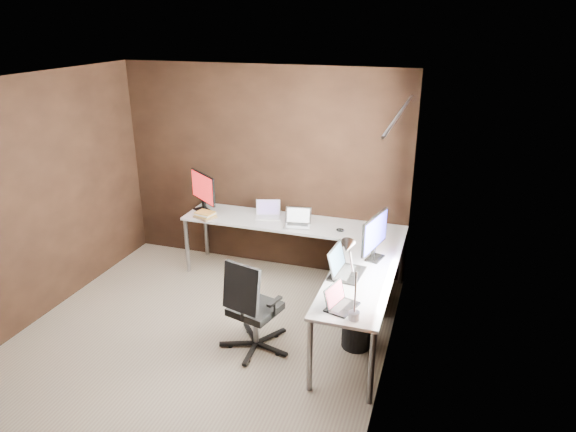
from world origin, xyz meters
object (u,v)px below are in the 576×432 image
Objects in this scene: monitor_left at (203,190)px; laptop_silver at (298,222)px; office_chair at (253,323)px; laptop_white at (268,213)px; drawer_pedestal at (365,279)px; monitor_right at (375,235)px; laptop_black_small at (339,302)px; desk_lamp at (350,268)px; wastebasket at (356,331)px; laptop_black_big at (343,268)px; book_stack at (205,215)px.

monitor_left reaches higher than laptop_silver.
laptop_white is at bearing 119.65° from office_chair.
drawer_pedestal is 2.26m from monitor_left.
laptop_black_small is (-0.12, -1.01, -0.22)m from monitor_right.
laptop_silver is (-0.86, 0.27, 0.48)m from drawer_pedestal.
laptop_black_small is at bearing -70.36° from laptop_white.
desk_lamp is at bearing -86.50° from drawer_pedestal.
office_chair is at bearing -91.42° from laptop_white.
monitor_left reaches higher than wastebasket.
wastebasket is at bearing -58.73° from laptop_white.
drawer_pedestal is at bearing 33.68° from monitor_right.
laptop_silver reaches higher than drawer_pedestal.
monitor_left is at bearing 66.11° from laptop_black_big.
desk_lamp is (0.19, -0.68, 0.36)m from laptop_black_big.
office_chair is 2.94× the size of wastebasket.
laptop_white is at bearing 50.45° from laptop_black_big.
laptop_silver is at bearing 104.58° from office_chair.
laptop_black_small is (0.10, -0.60, -0.01)m from laptop_black_big.
monitor_right is 1.04m from laptop_black_small.
laptop_white reaches higher than laptop_black_small.
laptop_silver is at bearing 44.43° from laptop_black_small.
book_stack reaches higher than drawer_pedestal.
monitor_right is 1.67× the size of laptop_silver.
laptop_black_small is 1.02× the size of wastebasket.
laptop_white is 1.01× the size of laptop_black_small.
book_stack is (-2.00, 0.15, 0.47)m from drawer_pedestal.
laptop_silver is 0.35× the size of office_chair.
desk_lamp is at bearing -69.79° from laptop_white.
wastebasket is at bearing 89.45° from desk_lamp.
laptop_white is at bearing 161.98° from drawer_pedestal.
drawer_pedestal is 1.66m from desk_lamp.
monitor_left is 1.48× the size of laptop_silver.
laptop_black_big is (0.76, -1.01, 0.01)m from laptop_silver.
desk_lamp reaches higher than laptop_white.
monitor_left is 1.50× the size of wastebasket.
monitor_left is 2.62m from wastebasket.
monitor_left is 1.47× the size of laptop_black_small.
laptop_white is 2.17m from laptop_black_small.
monitor_right reaches higher than drawer_pedestal.
monitor_left is at bearing 167.23° from laptop_white.
laptop_black_small is 0.51× the size of desk_lamp.
laptop_black_small reaches higher than drawer_pedestal.
book_stack is at bearing 176.57° from laptop_silver.
monitor_left is (-2.11, 0.36, 0.70)m from drawer_pedestal.
monitor_left is at bearing 86.55° from monitor_right.
desk_lamp is (-0.03, -1.09, 0.15)m from monitor_right.
monitor_left is at bearing 119.12° from book_stack.
wastebasket is at bearing -85.08° from drawer_pedestal.
desk_lamp is at bearing -70.01° from laptop_silver.
office_chair reaches higher than laptop_silver.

